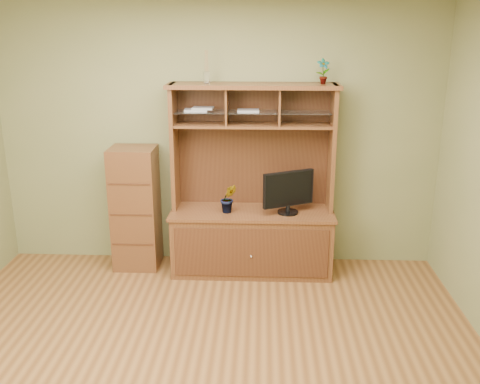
{
  "coord_description": "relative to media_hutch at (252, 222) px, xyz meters",
  "views": [
    {
      "loc": [
        0.45,
        -3.37,
        2.43
      ],
      "look_at": [
        0.26,
        1.2,
        1.0
      ],
      "focal_mm": 40.0,
      "sensor_mm": 36.0,
      "label": 1
    }
  ],
  "objects": [
    {
      "name": "room",
      "position": [
        -0.36,
        -1.73,
        0.83
      ],
      "size": [
        4.54,
        4.04,
        2.74
      ],
      "color": "brown",
      "rests_on": "ground"
    },
    {
      "name": "media_hutch",
      "position": [
        0.0,
        0.0,
        0.0
      ],
      "size": [
        1.66,
        0.61,
        1.9
      ],
      "color": "#492414",
      "rests_on": "room"
    },
    {
      "name": "monitor",
      "position": [
        0.36,
        -0.08,
        0.35
      ],
      "size": [
        0.5,
        0.28,
        0.43
      ],
      "rotation": [
        0.0,
        0.0,
        0.46
      ],
      "color": "black",
      "rests_on": "media_hutch"
    },
    {
      "name": "orchid_plant",
      "position": [
        -0.23,
        -0.08,
        0.27
      ],
      "size": [
        0.18,
        0.16,
        0.29
      ],
      "primitive_type": "imported",
      "rotation": [
        0.0,
        0.0,
        0.17
      ],
      "color": "#395D20",
      "rests_on": "media_hutch"
    },
    {
      "name": "top_plant",
      "position": [
        0.66,
        0.08,
        1.5
      ],
      "size": [
        0.14,
        0.11,
        0.24
      ],
      "primitive_type": "imported",
      "rotation": [
        0.0,
        0.0,
        0.18
      ],
      "color": "#2D6322",
      "rests_on": "media_hutch"
    },
    {
      "name": "reed_diffuser",
      "position": [
        -0.44,
        0.08,
        1.5
      ],
      "size": [
        0.06,
        0.06,
        0.31
      ],
      "color": "silver",
      "rests_on": "media_hutch"
    },
    {
      "name": "magazines",
      "position": [
        -0.37,
        0.08,
        1.13
      ],
      "size": [
        0.73,
        0.18,
        0.04
      ],
      "color": "#9E9EA2",
      "rests_on": "media_hutch"
    },
    {
      "name": "side_cabinet",
      "position": [
        -1.2,
        0.05,
        0.11
      ],
      "size": [
        0.45,
        0.41,
        1.27
      ],
      "color": "#492414",
      "rests_on": "room"
    }
  ]
}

